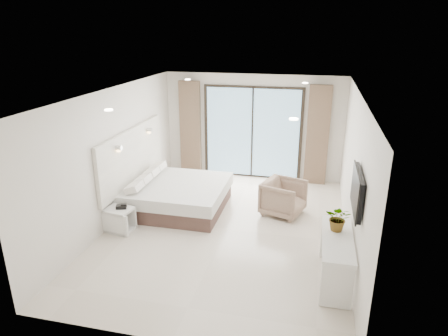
{
  "coord_description": "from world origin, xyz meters",
  "views": [
    {
      "loc": [
        1.58,
        -6.89,
        3.79
      ],
      "look_at": [
        -0.13,
        0.4,
        1.14
      ],
      "focal_mm": 32.0,
      "sensor_mm": 36.0,
      "label": 1
    }
  ],
  "objects": [
    {
      "name": "armchair",
      "position": [
        1.03,
        0.96,
        0.41
      ],
      "size": [
        0.95,
        0.99,
        0.82
      ],
      "primitive_type": "imported",
      "rotation": [
        0.0,
        0.0,
        1.26
      ],
      "color": "#947360",
      "rests_on": "ground"
    },
    {
      "name": "bed",
      "position": [
        -1.27,
        0.72,
        0.3
      ],
      "size": [
        2.08,
        1.98,
        0.72
      ],
      "color": "brown",
      "rests_on": "ground"
    },
    {
      "name": "plant",
      "position": [
        2.04,
        -1.04,
        0.93
      ],
      "size": [
        0.46,
        0.49,
        0.33
      ],
      "primitive_type": "imported",
      "rotation": [
        0.0,
        0.0,
        -0.21
      ],
      "color": "#33662D",
      "rests_on": "console_desk"
    },
    {
      "name": "room_shell",
      "position": [
        -0.2,
        0.8,
        1.58
      ],
      "size": [
        4.62,
        6.22,
        2.72
      ],
      "color": "silver",
      "rests_on": "ground"
    },
    {
      "name": "nightstand",
      "position": [
        -2.02,
        -0.52,
        0.24
      ],
      "size": [
        0.58,
        0.51,
        0.47
      ],
      "rotation": [
        0.0,
        0.0,
        -0.17
      ],
      "color": "white",
      "rests_on": "ground"
    },
    {
      "name": "phone",
      "position": [
        -1.97,
        -0.49,
        0.5
      ],
      "size": [
        0.23,
        0.2,
        0.06
      ],
      "primitive_type": "cube",
      "rotation": [
        0.0,
        0.0,
        0.32
      ],
      "color": "black",
      "rests_on": "nightstand"
    },
    {
      "name": "ground",
      "position": [
        0.0,
        0.0,
        0.0
      ],
      "size": [
        6.2,
        6.2,
        0.0
      ],
      "primitive_type": "plane",
      "color": "beige",
      "rests_on": "ground"
    },
    {
      "name": "console_desk",
      "position": [
        2.04,
        -1.27,
        0.56
      ],
      "size": [
        0.46,
        1.48,
        0.77
      ],
      "color": "white",
      "rests_on": "ground"
    }
  ]
}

